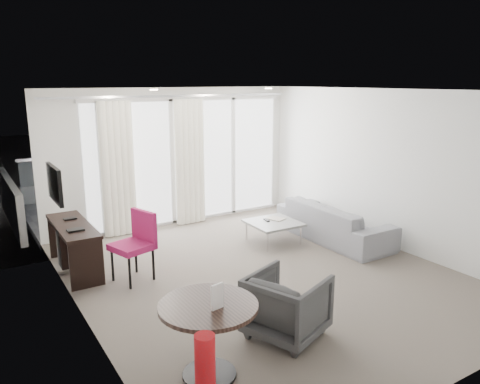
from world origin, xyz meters
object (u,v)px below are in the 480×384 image
round_table (209,340)px  coffee_table (273,232)px  rattan_chair_a (192,180)px  rattan_chair_b (230,180)px  sofa (334,222)px  desk_chair (132,247)px  tub_armchair (287,305)px  desk (74,248)px

round_table → coffee_table: (2.71, 2.73, -0.19)m
coffee_table → round_table: bearing=-134.8°
rattan_chair_a → rattan_chair_b: rattan_chair_b is taller
round_table → coffee_table: round_table is taller
coffee_table → sofa: sofa is taller
desk_chair → round_table: 2.49m
coffee_table → sofa: 1.09m
desk_chair → rattan_chair_a: (2.89, 4.03, -0.11)m
sofa → desk_chair: bearing=87.2°
desk_chair → sofa: bearing=-19.9°
tub_armchair → rattan_chair_a: bearing=-38.3°
tub_armchair → rattan_chair_a: rattan_chair_a is taller
desk → coffee_table: size_ratio=1.84×
tub_armchair → rattan_chair_a: size_ratio=1.04×
coffee_table → rattan_chair_b: 3.33m
tub_armchair → desk_chair: bearing=1.2°
round_table → tub_armchair: 1.08m
tub_armchair → rattan_chair_b: 6.30m
round_table → tub_armchair: size_ratio=1.19×
desk_chair → round_table: desk_chair is taller
tub_armchair → sofa: tub_armchair is taller
sofa → round_table: bearing=121.8°
desk → sofa: size_ratio=0.68×
rattan_chair_b → rattan_chair_a: bearing=156.2°
sofa → rattan_chair_a: 4.26m
desk → round_table: round_table is taller
sofa → rattan_chair_b: 3.60m
desk → sofa: 4.29m
sofa → rattan_chair_a: size_ratio=2.96×
sofa → rattan_chair_b: rattan_chair_b is taller
round_table → rattan_chair_b: rattan_chair_b is taller
tub_armchair → sofa: (2.65, 2.11, -0.03)m
rattan_chair_a → rattan_chair_b: 0.94m
sofa → rattan_chair_b: (0.03, 3.60, 0.10)m
desk → rattan_chair_a: 4.76m
round_table → sofa: round_table is taller
rattan_chair_a → round_table: bearing=-131.0°
coffee_table → rattan_chair_a: size_ratio=1.09×
desk_chair → rattan_chair_a: bearing=37.3°
desk_chair → sofa: (3.58, -0.18, -0.16)m
rattan_chair_b → desk: bearing=-131.4°
rattan_chair_a → sofa: bearing=-96.8°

